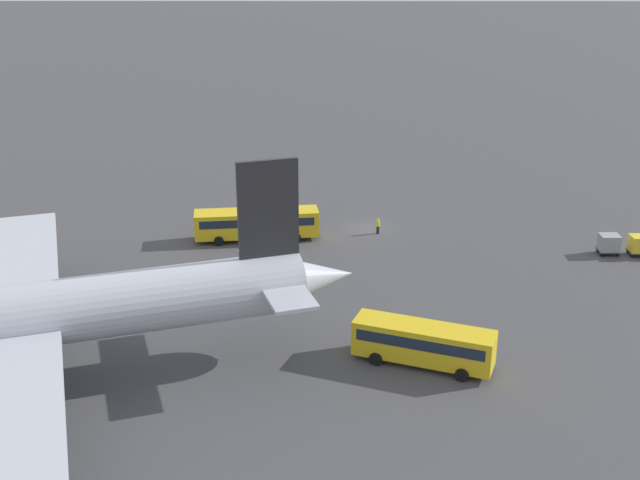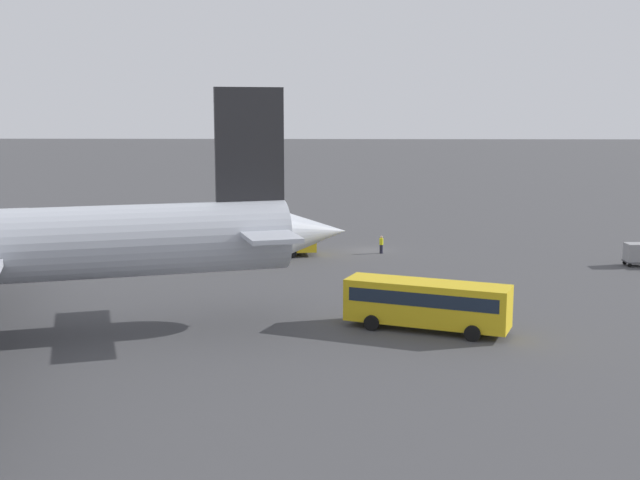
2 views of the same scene
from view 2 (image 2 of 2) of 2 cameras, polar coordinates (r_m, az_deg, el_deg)
The scene contains 5 objects.
ground_plane at distance 80.50m, azimuth 3.53°, elevation -0.75°, with size 600.00×600.00×0.00m, color #424244.
shuttle_bus_near at distance 77.48m, azimuth -5.07°, elevation 0.25°, with size 13.12×4.33×3.12m.
shuttle_bus_far at distance 51.72m, azimuth 7.61°, elevation -4.35°, with size 10.71×6.15×3.15m.
worker_person at distance 78.86m, azimuth 4.38°, elevation -0.33°, with size 0.38×0.38×1.74m.
cargo_cart_grey at distance 77.72m, azimuth 21.57°, elevation -0.86°, with size 2.02×1.71×2.06m.
Camera 2 is at (2.70, 79.22, 14.04)m, focal length 45.00 mm.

